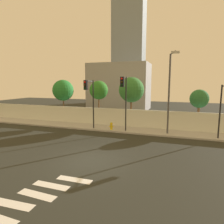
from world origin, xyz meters
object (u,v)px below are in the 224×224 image
object	(u,v)px
roadside_tree_midright	(131,90)
roadside_tree_leftmost	(63,90)
roadside_tree_midleft	(99,90)
traffic_light_left	(89,94)
fire_hydrant	(111,126)
roadside_tree_rightmost	(199,99)
street_lamp_curbside	(170,87)
traffic_light_right	(124,92)

from	to	relation	value
roadside_tree_midright	roadside_tree_leftmost	bearing A→B (deg)	180.00
roadside_tree_midleft	roadside_tree_midright	size ratio (longest dim) A/B	0.93
traffic_light_left	roadside_tree_leftmost	xyz separation A→B (m)	(-5.49, 4.03, 0.10)
fire_hydrant	roadside_tree_midright	bearing A→B (deg)	71.84
roadside_tree_rightmost	traffic_light_left	bearing A→B (deg)	-158.13
street_lamp_curbside	traffic_light_left	bearing A→B (deg)	-175.75
traffic_light_right	roadside_tree_leftmost	distance (m)	9.72
roadside_tree_midleft	roadside_tree_midright	distance (m)	3.86
traffic_light_left	roadside_tree_midleft	world-z (taller)	traffic_light_left
fire_hydrant	roadside_tree_midleft	size ratio (longest dim) A/B	0.15
fire_hydrant	roadside_tree_midleft	bearing A→B (deg)	128.53
roadside_tree_midright	traffic_light_left	bearing A→B (deg)	-128.07
roadside_tree_midright	fire_hydrant	bearing A→B (deg)	-108.16
roadside_tree_leftmost	roadside_tree_rightmost	bearing A→B (deg)	0.00
fire_hydrant	roadside_tree_midleft	world-z (taller)	roadside_tree_midleft
roadside_tree_midleft	roadside_tree_rightmost	xyz separation A→B (m)	(10.75, 0.00, -0.72)
fire_hydrant	roadside_tree_leftmost	size ratio (longest dim) A/B	0.14
roadside_tree_midleft	traffic_light_left	bearing A→B (deg)	-80.08
traffic_light_left	street_lamp_curbside	world-z (taller)	street_lamp_curbside
traffic_light_left	fire_hydrant	distance (m)	3.75
street_lamp_curbside	fire_hydrant	distance (m)	6.53
traffic_light_right	fire_hydrant	bearing A→B (deg)	161.58
traffic_light_left	roadside_tree_midleft	xyz separation A→B (m)	(-0.70, 4.03, 0.17)
traffic_light_left	street_lamp_curbside	xyz separation A→B (m)	(7.38, 0.55, 0.67)
traffic_light_left	roadside_tree_midleft	size ratio (longest dim) A/B	0.97
traffic_light_right	roadside_tree_midleft	world-z (taller)	traffic_light_right
fire_hydrant	street_lamp_curbside	bearing A→B (deg)	-0.51
roadside_tree_leftmost	traffic_light_right	bearing A→B (deg)	-23.64
roadside_tree_rightmost	fire_hydrant	bearing A→B (deg)	-156.80
roadside_tree_leftmost	fire_hydrant	bearing A→B (deg)	-24.57
traffic_light_right	fire_hydrant	world-z (taller)	traffic_light_right
fire_hydrant	roadside_tree_midright	xyz separation A→B (m)	(1.13, 3.44, 3.36)
traffic_light_right	street_lamp_curbside	xyz separation A→B (m)	(3.96, 0.41, 0.48)
traffic_light_right	fire_hydrant	distance (m)	3.59
roadside_tree_leftmost	roadside_tree_rightmost	world-z (taller)	roadside_tree_leftmost
traffic_light_left	fire_hydrant	bearing A→B (deg)	16.36
traffic_light_right	roadside_tree_midleft	xyz separation A→B (m)	(-4.12, 3.90, -0.01)
fire_hydrant	traffic_light_left	bearing A→B (deg)	-163.64
street_lamp_curbside	roadside_tree_rightmost	bearing A→B (deg)	52.53
traffic_light_left	roadside_tree_midright	size ratio (longest dim) A/B	0.90
roadside_tree_leftmost	roadside_tree_midleft	size ratio (longest dim) A/B	1.03
traffic_light_left	roadside_tree_leftmost	bearing A→B (deg)	143.68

